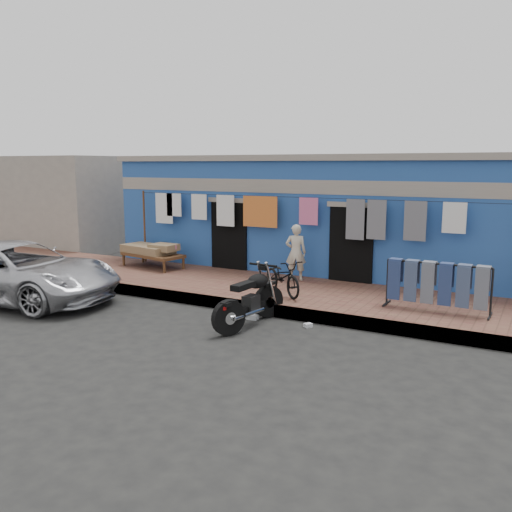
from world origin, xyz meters
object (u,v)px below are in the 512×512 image
at_px(bicycle, 283,273).
at_px(motorcycle, 250,297).
at_px(seated_person, 296,252).
at_px(car, 16,271).
at_px(charpoy, 153,256).
at_px(jeans_rack, 437,286).

xyz_separation_m(bicycle, motorcycle, (0.13, -1.73, -0.16)).
bearing_deg(seated_person, car, 18.09).
xyz_separation_m(charpoy, jeans_rack, (7.88, -0.92, 0.17)).
distance_m(bicycle, motorcycle, 1.74).
relative_size(car, seated_person, 3.53).
bearing_deg(bicycle, charpoy, 112.13).
bearing_deg(bicycle, motorcycle, -139.55).
bearing_deg(seated_person, bicycle, 83.52).
bearing_deg(seated_person, jeans_rack, 140.76).
relative_size(car, motorcycle, 2.75).
xyz_separation_m(seated_person, charpoy, (-4.26, -0.33, -0.38)).
height_order(car, seated_person, seated_person).
height_order(bicycle, jeans_rack, jeans_rack).
relative_size(charpoy, jeans_rack, 1.00).
relative_size(car, bicycle, 3.31).
distance_m(seated_person, bicycle, 1.55).
bearing_deg(jeans_rack, charpoy, 173.33).
relative_size(bicycle, jeans_rack, 0.72).
bearing_deg(bicycle, seated_person, 49.92).
bearing_deg(jeans_rack, motorcycle, -148.00).
bearing_deg(car, seated_person, -60.51).
xyz_separation_m(seated_person, motorcycle, (0.49, -3.21, -0.38)).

